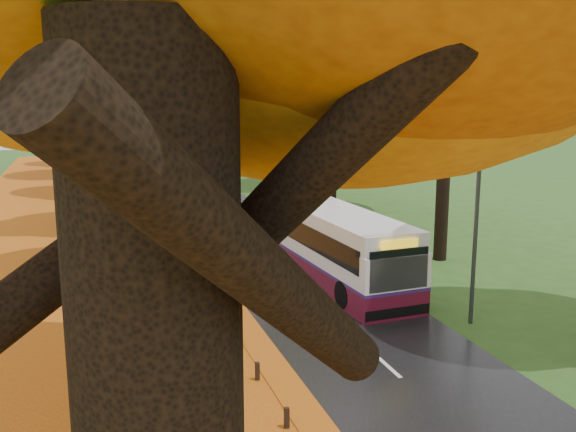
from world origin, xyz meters
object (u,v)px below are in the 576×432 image
streetlamp_near (472,184)px  streetlamp_far (210,121)px  car_silver (161,179)px  car_dark (152,174)px  streetlamp_mid (275,136)px  car_white (183,206)px  bus (329,241)px

streetlamp_near → streetlamp_far: size_ratio=1.00×
car_silver → streetlamp_far: bearing=52.9°
car_silver → car_dark: 4.37m
streetlamp_mid → car_silver: streetlamp_mid is taller
car_white → car_silver: car_white is taller
streetlamp_near → car_dark: (-6.30, 37.61, -4.09)m
streetlamp_mid → car_white: streetlamp_mid is taller
streetlamp_mid → bus: 16.13m
bus → car_dark: bearing=93.5°
streetlamp_far → bus: bearing=-93.6°
streetlamp_near → streetlamp_far: 44.00m
streetlamp_mid → streetlamp_near: bearing=-90.0°
streetlamp_mid → car_silver: (-6.06, 11.25, -3.98)m
streetlamp_near → bus: size_ratio=0.71×
streetlamp_mid → car_white: bearing=-166.3°
bus → car_white: 14.67m
streetlamp_far → car_white: (-6.25, -23.52, -3.90)m
streetlamp_mid → bus: (-2.36, -15.64, -3.15)m
streetlamp_near → car_silver: 34.03m
streetlamp_mid → car_white: size_ratio=1.77×
car_silver → car_dark: car_silver is taller
streetlamp_near → streetlamp_far: bearing=90.0°
car_silver → bus: bearing=-89.9°
streetlamp_near → car_white: 21.77m
car_silver → car_dark: size_ratio=1.05×
streetlamp_mid → car_white: (-6.25, -1.52, -3.90)m
streetlamp_near → streetlamp_mid: 22.00m
streetlamp_mid → car_silver: size_ratio=1.90×
streetlamp_near → car_dark: 38.36m
car_dark → streetlamp_far: bearing=39.3°
streetlamp_near → streetlamp_mid: bearing=90.0°
streetlamp_mid → bus: bearing=-98.6°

